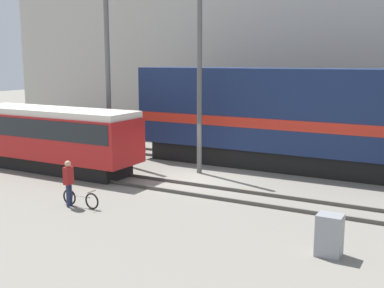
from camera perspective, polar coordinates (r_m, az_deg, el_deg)
name	(u,v)px	position (r m, az deg, el deg)	size (l,w,h in m)	color
ground_plane	(195,181)	(21.98, 0.31, -4.41)	(120.00, 120.00, 0.00)	gray
track_near	(178,187)	(20.72, -1.66, -5.11)	(60.00, 1.50, 0.14)	#47423D
track_far	(235,161)	(25.93, 5.12, -2.06)	(60.00, 1.51, 0.14)	#47423D
building_backdrop	(289,31)	(33.42, 11.42, 13.00)	(43.71, 6.00, 14.67)	#B7B2A8
freight_locomotive	(302,118)	(24.31, 12.95, 3.07)	(17.22, 3.04, 5.64)	black
streetcar	(52,135)	(24.77, -16.24, 1.02)	(9.42, 2.54, 3.10)	black
bicycle	(81,199)	(18.59, -13.07, -6.36)	(1.72, 0.44, 0.68)	black
person	(68,179)	(18.56, -14.43, -4.00)	(0.23, 0.36, 1.76)	#232D4C
utility_pole_left	(108,80)	(25.95, -9.92, 7.53)	(0.26, 0.26, 8.84)	#595959
utility_pole_center	(199,84)	(22.93, 0.89, 7.13)	(0.24, 0.24, 8.65)	#595959
signal_box	(329,235)	(14.26, 15.97, -10.35)	(0.70, 0.60, 1.20)	gray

